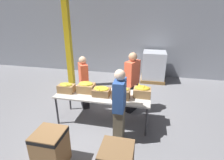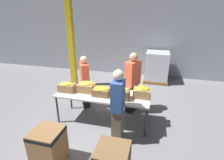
{
  "view_description": "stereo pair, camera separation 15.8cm",
  "coord_description": "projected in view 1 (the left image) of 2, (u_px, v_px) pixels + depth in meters",
  "views": [
    {
      "loc": [
        1.09,
        -3.88,
        2.76
      ],
      "look_at": [
        0.21,
        0.1,
        1.17
      ],
      "focal_mm": 28.0,
      "sensor_mm": 36.0,
      "label": 1
    },
    {
      "loc": [
        1.24,
        -3.84,
        2.76
      ],
      "look_at": [
        0.21,
        0.1,
        1.17
      ],
      "focal_mm": 28.0,
      "sensor_mm": 36.0,
      "label": 2
    }
  ],
  "objects": [
    {
      "name": "ground_plane",
      "position": [
        104.0,
        121.0,
        4.75
      ],
      "size": [
        30.0,
        30.0,
        0.0
      ],
      "primitive_type": "plane",
      "color": "gray"
    },
    {
      "name": "wall_back",
      "position": [
        126.0,
        30.0,
        7.67
      ],
      "size": [
        16.0,
        0.08,
        4.0
      ],
      "color": "#9399A3",
      "rests_on": "ground_plane"
    },
    {
      "name": "sorting_table",
      "position": [
        103.0,
        96.0,
        4.48
      ],
      "size": [
        2.39,
        0.87,
        0.8
      ],
      "color": "beige",
      "rests_on": "ground_plane"
    },
    {
      "name": "banana_box_0",
      "position": [
        66.0,
        88.0,
        4.54
      ],
      "size": [
        0.42,
        0.27,
        0.26
      ],
      "color": "#A37A4C",
      "rests_on": "sorting_table"
    },
    {
      "name": "banana_box_1",
      "position": [
        86.0,
        87.0,
        4.55
      ],
      "size": [
        0.42,
        0.34,
        0.28
      ],
      "color": "#A37A4C",
      "rests_on": "sorting_table"
    },
    {
      "name": "banana_box_2",
      "position": [
        101.0,
        91.0,
        4.36
      ],
      "size": [
        0.42,
        0.36,
        0.24
      ],
      "color": "olive",
      "rests_on": "sorting_table"
    },
    {
      "name": "banana_box_3",
      "position": [
        121.0,
        92.0,
        4.22
      ],
      "size": [
        0.42,
        0.32,
        0.3
      ],
      "color": "olive",
      "rests_on": "sorting_table"
    },
    {
      "name": "banana_box_4",
      "position": [
        142.0,
        91.0,
        4.3
      ],
      "size": [
        0.42,
        0.33,
        0.29
      ],
      "color": "#A37A4C",
      "rests_on": "sorting_table"
    },
    {
      "name": "volunteer_0",
      "position": [
        132.0,
        83.0,
        4.96
      ],
      "size": [
        0.42,
        0.53,
        1.76
      ],
      "rotation": [
        0.0,
        0.0,
        -2.01
      ],
      "color": "black",
      "rests_on": "ground_plane"
    },
    {
      "name": "volunteer_1",
      "position": [
        119.0,
        107.0,
        3.77
      ],
      "size": [
        0.23,
        0.46,
        1.7
      ],
      "rotation": [
        0.0,
        0.0,
        1.58
      ],
      "color": "#6B604C",
      "rests_on": "ground_plane"
    },
    {
      "name": "volunteer_2",
      "position": [
        84.0,
        83.0,
        5.18
      ],
      "size": [
        0.41,
        0.48,
        1.6
      ],
      "rotation": [
        0.0,
        0.0,
        -1.01
      ],
      "color": "black",
      "rests_on": "ground_plane"
    },
    {
      "name": "donation_bin_0",
      "position": [
        51.0,
        148.0,
        3.25
      ],
      "size": [
        0.54,
        0.54,
        0.75
      ],
      "color": "olive",
      "rests_on": "ground_plane"
    },
    {
      "name": "support_pillar",
      "position": [
        68.0,
        35.0,
        6.25
      ],
      "size": [
        0.2,
        0.2,
        4.0
      ],
      "color": "gold",
      "rests_on": "ground_plane"
    },
    {
      "name": "pallet_stack_0",
      "position": [
        154.0,
        67.0,
        7.35
      ],
      "size": [
        1.0,
        1.0,
        1.24
      ],
      "color": "olive",
      "rests_on": "ground_plane"
    }
  ]
}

